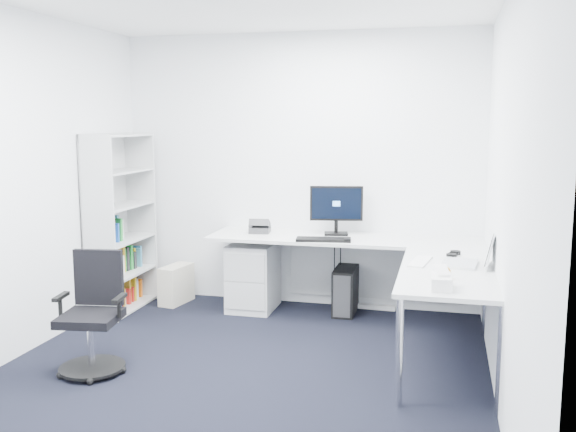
% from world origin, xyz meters
% --- Properties ---
extents(ground, '(4.20, 4.20, 0.00)m').
position_xyz_m(ground, '(0.00, 0.00, 0.00)').
color(ground, black).
extents(wall_back, '(3.60, 0.02, 2.70)m').
position_xyz_m(wall_back, '(0.00, 2.10, 1.35)').
color(wall_back, white).
rests_on(wall_back, ground).
extents(wall_front, '(3.60, 0.02, 2.70)m').
position_xyz_m(wall_front, '(0.00, -2.10, 1.35)').
color(wall_front, white).
rests_on(wall_front, ground).
extents(wall_left, '(0.02, 4.20, 2.70)m').
position_xyz_m(wall_left, '(-1.80, 0.00, 1.35)').
color(wall_left, white).
rests_on(wall_left, ground).
extents(wall_right, '(0.02, 4.20, 2.70)m').
position_xyz_m(wall_right, '(1.80, 0.00, 1.35)').
color(wall_right, white).
rests_on(wall_right, ground).
extents(l_desk, '(2.61, 1.46, 0.76)m').
position_xyz_m(l_desk, '(0.55, 1.40, 0.38)').
color(l_desk, silver).
rests_on(l_desk, ground).
extents(drawer_pedestal, '(0.43, 0.53, 0.66)m').
position_xyz_m(drawer_pedestal, '(-0.38, 1.76, 0.33)').
color(drawer_pedestal, silver).
rests_on(drawer_pedestal, ground).
extents(bookshelf, '(0.34, 0.86, 1.72)m').
position_xyz_m(bookshelf, '(-1.62, 1.45, 0.86)').
color(bookshelf, '#BBBDBD').
rests_on(bookshelf, ground).
extents(task_chair, '(0.57, 0.57, 0.89)m').
position_xyz_m(task_chair, '(-1.06, -0.09, 0.44)').
color(task_chair, black).
rests_on(task_chair, ground).
extents(black_pc_tower, '(0.20, 0.45, 0.44)m').
position_xyz_m(black_pc_tower, '(0.53, 1.84, 0.22)').
color(black_pc_tower, black).
rests_on(black_pc_tower, ground).
extents(beige_pc_tower, '(0.25, 0.43, 0.39)m').
position_xyz_m(beige_pc_tower, '(-1.20, 1.77, 0.19)').
color(beige_pc_tower, beige).
rests_on(beige_pc_tower, ground).
extents(power_strip, '(0.37, 0.08, 0.04)m').
position_xyz_m(power_strip, '(0.81, 2.03, 0.02)').
color(power_strip, white).
rests_on(power_strip, ground).
extents(monitor, '(0.53, 0.25, 0.48)m').
position_xyz_m(monitor, '(0.43, 1.86, 1.00)').
color(monitor, black).
rests_on(monitor, l_desk).
extents(black_keyboard, '(0.52, 0.25, 0.02)m').
position_xyz_m(black_keyboard, '(0.37, 1.52, 0.77)').
color(black_keyboard, black).
rests_on(black_keyboard, l_desk).
extents(mouse, '(0.08, 0.11, 0.03)m').
position_xyz_m(mouse, '(0.59, 1.51, 0.78)').
color(mouse, black).
rests_on(mouse, l_desk).
extents(desk_phone, '(0.22, 0.22, 0.14)m').
position_xyz_m(desk_phone, '(-0.32, 1.80, 0.83)').
color(desk_phone, '#2E2F31').
rests_on(desk_phone, l_desk).
extents(laptop, '(0.41, 0.40, 0.26)m').
position_xyz_m(laptop, '(1.55, 0.80, 0.89)').
color(laptop, silver).
rests_on(laptop, l_desk).
extents(white_keyboard, '(0.18, 0.43, 0.01)m').
position_xyz_m(white_keyboard, '(1.26, 0.82, 0.77)').
color(white_keyboard, white).
rests_on(white_keyboard, l_desk).
extents(headphones, '(0.17, 0.22, 0.05)m').
position_xyz_m(headphones, '(1.51, 1.13, 0.79)').
color(headphones, black).
rests_on(headphones, l_desk).
extents(orange_fruit, '(0.09, 0.09, 0.09)m').
position_xyz_m(orange_fruit, '(1.44, 0.33, 0.81)').
color(orange_fruit, orange).
rests_on(orange_fruit, l_desk).
extents(tissue_box, '(0.14, 0.26, 0.09)m').
position_xyz_m(tissue_box, '(1.42, 0.06, 0.80)').
color(tissue_box, white).
rests_on(tissue_box, l_desk).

